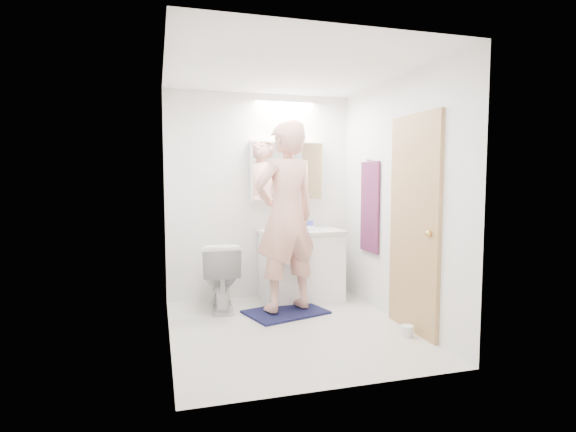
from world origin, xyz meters
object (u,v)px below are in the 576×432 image
object	(u,v)px
medicine_cabinet	(287,171)
toilet_paper_roll	(407,331)
vanity_cabinet	(301,267)
soap_bottle_b	(282,222)
toothbrush_cup	(310,224)
soap_bottle_a	(277,219)
toilet	(221,275)
person	(286,216)

from	to	relation	value
medicine_cabinet	toilet_paper_roll	size ratio (longest dim) A/B	8.00
vanity_cabinet	soap_bottle_b	distance (m)	0.58
vanity_cabinet	toothbrush_cup	xyz separation A→B (m)	(0.17, 0.16, 0.47)
vanity_cabinet	soap_bottle_a	distance (m)	0.62
medicine_cabinet	toilet_paper_roll	bearing A→B (deg)	-68.49
toilet	soap_bottle_b	bearing A→B (deg)	-154.25
toilet	person	bearing A→B (deg)	155.25
toilet_paper_roll	soap_bottle_a	bearing A→B (deg)	116.21
soap_bottle_a	toothbrush_cup	world-z (taller)	soap_bottle_a
toilet_paper_roll	medicine_cabinet	bearing A→B (deg)	111.51
medicine_cabinet	soap_bottle_b	world-z (taller)	medicine_cabinet
vanity_cabinet	toilet_paper_roll	world-z (taller)	vanity_cabinet
person	soap_bottle_a	distance (m)	0.63
toothbrush_cup	toilet_paper_roll	size ratio (longest dim) A/B	0.85
soap_bottle_a	toilet	bearing A→B (deg)	-159.37
person	toilet	bearing A→B (deg)	-45.84
medicine_cabinet	toothbrush_cup	bearing A→B (deg)	-10.15
soap_bottle_a	toilet_paper_roll	size ratio (longest dim) A/B	2.13
toilet_paper_roll	toilet	bearing A→B (deg)	138.20
soap_bottle_a	soap_bottle_b	world-z (taller)	soap_bottle_a
toothbrush_cup	medicine_cabinet	bearing A→B (deg)	169.85
person	toilet_paper_roll	distance (m)	1.62
soap_bottle_b	toilet_paper_roll	size ratio (longest dim) A/B	1.56
soap_bottle_b	toothbrush_cup	size ratio (longest dim) A/B	1.83
vanity_cabinet	toilet	size ratio (longest dim) A/B	1.22
soap_bottle_a	toothbrush_cup	size ratio (longest dim) A/B	2.50
toothbrush_cup	toilet_paper_roll	distance (m)	1.84
medicine_cabinet	person	bearing A→B (deg)	-106.66
medicine_cabinet	soap_bottle_b	bearing A→B (deg)	-155.67
person	toothbrush_cup	world-z (taller)	person
toothbrush_cup	toilet_paper_roll	bearing A→B (deg)	-76.90
soap_bottle_b	vanity_cabinet	bearing A→B (deg)	-44.94
soap_bottle_b	toilet_paper_roll	xyz separation A→B (m)	(0.72, -1.63, -0.86)
medicine_cabinet	toothbrush_cup	world-z (taller)	medicine_cabinet
medicine_cabinet	toothbrush_cup	size ratio (longest dim) A/B	9.40
soap_bottle_a	toilet_paper_roll	xyz separation A→B (m)	(0.79, -1.60, -0.89)
person	toothbrush_cup	bearing A→B (deg)	-143.65
soap_bottle_b	toothbrush_cup	bearing A→B (deg)	-3.31
soap_bottle_b	person	bearing A→B (deg)	-101.94
soap_bottle_a	soap_bottle_b	bearing A→B (deg)	24.17
toilet	vanity_cabinet	bearing A→B (deg)	-168.30
toilet	soap_bottle_b	distance (m)	0.98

